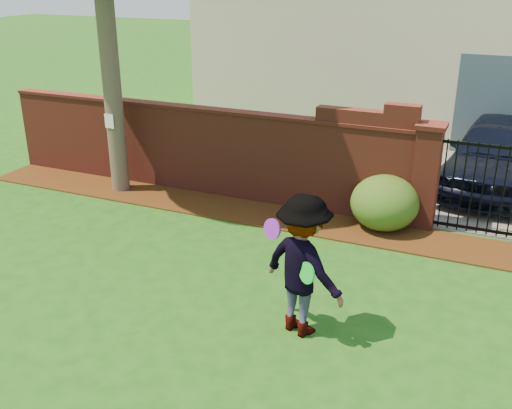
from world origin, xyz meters
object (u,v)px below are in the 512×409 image
at_px(car, 495,157).
at_px(frisbee_purple, 272,229).
at_px(man, 301,267).
at_px(frisbee_green, 307,273).

relative_size(car, frisbee_purple, 16.25).
bearing_deg(man, frisbee_purple, 12.77).
distance_m(man, frisbee_green, 0.28).
bearing_deg(frisbee_green, man, 124.08).
bearing_deg(man, frisbee_green, 146.52).
bearing_deg(frisbee_green, car, 75.10).
bearing_deg(man, car, -84.25).
bearing_deg(car, frisbee_green, -98.30).
bearing_deg(car, frisbee_purple, -103.63).
height_order(car, frisbee_green, car).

